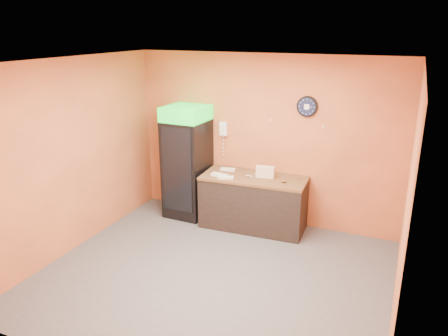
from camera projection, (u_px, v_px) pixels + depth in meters
The scene contains 15 objects.
floor at pixel (214, 275), 5.89m from camera, with size 4.50×4.50×0.00m, color #47474C.
back_wall at pixel (264, 140), 7.19m from camera, with size 4.50×0.02×2.80m, color #DC723E.
left_wall at pixel (72, 156), 6.31m from camera, with size 0.02×4.00×2.80m, color #DC723E.
right_wall at pixel (407, 205), 4.60m from camera, with size 0.02×4.00×2.80m, color #DC723E.
ceiling at pixel (212, 62), 5.02m from camera, with size 4.50×4.00×0.02m, color white.
beverage_cooler at pixel (186, 164), 7.47m from camera, with size 0.70×0.71×1.93m.
prep_counter at pixel (254, 203), 7.18m from camera, with size 1.68×0.75×0.84m, color black.
wall_clock at pixel (307, 106), 6.72m from camera, with size 0.32×0.06×0.32m.
wall_phone at pixel (223, 129), 7.38m from camera, with size 0.13×0.11×0.23m.
butcher_paper at pixel (254, 178), 7.05m from camera, with size 1.69×0.77×0.04m, color brown.
sub_roll_stack at pixel (265, 172), 6.98m from camera, with size 0.30×0.14×0.18m.
wrapped_sandwich_left at pixel (220, 175), 7.05m from camera, with size 0.29×0.11×0.04m, color silver.
wrapped_sandwich_mid at pixel (226, 177), 6.95m from camera, with size 0.25×0.10×0.04m, color silver.
wrapped_sandwich_right at pixel (228, 169), 7.34m from camera, with size 0.25×0.10×0.04m, color silver.
kitchen_tool at pixel (254, 176), 7.00m from camera, with size 0.06×0.06×0.06m, color silver.
Camera 1 is at (2.18, -4.66, 3.20)m, focal length 35.00 mm.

